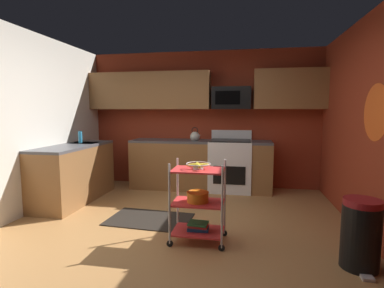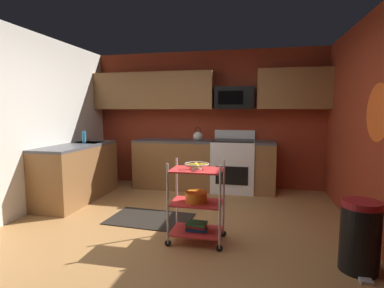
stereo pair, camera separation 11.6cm
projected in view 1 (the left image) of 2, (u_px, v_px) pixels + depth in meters
name	position (u px, v px, depth m)	size (l,w,h in m)	color
floor	(173.00, 236.00, 3.52)	(4.40, 4.80, 0.04)	#A87542
wall_back	(203.00, 119.00, 5.74)	(4.52, 0.06, 2.60)	maroon
wall_left	(4.00, 124.00, 3.77)	(0.06, 4.80, 2.60)	silver
wall_flower_decal	(376.00, 113.00, 3.16)	(0.62, 0.62, 0.00)	#E5591E
counter_run	(156.00, 167.00, 5.23)	(3.50, 2.21, 0.92)	brown
oven_range	(230.00, 165.00, 5.42)	(0.76, 0.65, 1.10)	white
upper_cabinets	(195.00, 90.00, 5.51)	(4.40, 0.33, 0.70)	brown
microwave	(231.00, 98.00, 5.38)	(0.70, 0.39, 0.40)	black
rolling_cart	(198.00, 202.00, 3.27)	(0.63, 0.40, 0.91)	silver
fruit_bowl	(198.00, 165.00, 3.23)	(0.27, 0.27, 0.07)	silver
mixing_bowl_large	(198.00, 197.00, 3.27)	(0.25, 0.25, 0.11)	orange
book_stack	(198.00, 226.00, 3.31)	(0.24, 0.19, 0.09)	#1E4C8C
kettle	(195.00, 136.00, 5.47)	(0.21, 0.18, 0.26)	beige
dish_soap_bottle	(80.00, 137.00, 5.00)	(0.06, 0.06, 0.20)	#2D8CBF
trash_can	(361.00, 234.00, 2.73)	(0.34, 0.42, 0.66)	black
floor_rug	(150.00, 219.00, 3.98)	(1.10, 0.70, 0.01)	black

